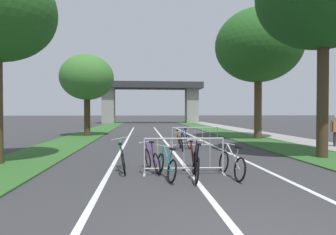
{
  "coord_description": "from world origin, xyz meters",
  "views": [
    {
      "loc": [
        -1.39,
        -3.32,
        1.78
      ],
      "look_at": [
        0.22,
        13.9,
        1.45
      ],
      "focal_mm": 29.67,
      "sensor_mm": 36.0,
      "label": 1
    }
  ],
  "objects_px": {
    "tree_right_pine_near": "(258,46)",
    "crowd_barrier_second": "(195,138)",
    "tree_left_oak_near": "(87,78)",
    "bicycle_black_5": "(196,165)",
    "bicycle_red_0": "(193,159)",
    "bicycle_teal_4": "(166,166)",
    "bicycle_green_7": "(123,159)",
    "bicycle_purple_3": "(152,159)",
    "bicycle_blue_1": "(186,140)",
    "bicycle_silver_2": "(231,164)",
    "crowd_barrier_nearest": "(184,156)",
    "bicycle_orange_6": "(180,142)"
  },
  "relations": [
    {
      "from": "crowd_barrier_nearest",
      "to": "bicycle_purple_3",
      "type": "xyz_separation_m",
      "value": [
        -0.9,
        0.54,
        -0.16
      ]
    },
    {
      "from": "bicycle_red_0",
      "to": "bicycle_green_7",
      "type": "xyz_separation_m",
      "value": [
        -2.1,
        0.16,
        -0.02
      ]
    },
    {
      "from": "crowd_barrier_second",
      "to": "bicycle_blue_1",
      "type": "distance_m",
      "value": 0.56
    },
    {
      "from": "tree_left_oak_near",
      "to": "bicycle_orange_6",
      "type": "distance_m",
      "value": 10.54
    },
    {
      "from": "crowd_barrier_nearest",
      "to": "bicycle_green_7",
      "type": "xyz_separation_m",
      "value": [
        -1.76,
        0.57,
        -0.15
      ]
    },
    {
      "from": "bicycle_teal_4",
      "to": "bicycle_blue_1",
      "type": "bearing_deg",
      "value": 64.41
    },
    {
      "from": "tree_left_oak_near",
      "to": "crowd_barrier_nearest",
      "type": "height_order",
      "value": "tree_left_oak_near"
    },
    {
      "from": "tree_left_oak_near",
      "to": "crowd_barrier_second",
      "type": "height_order",
      "value": "tree_left_oak_near"
    },
    {
      "from": "bicycle_black_5",
      "to": "bicycle_green_7",
      "type": "distance_m",
      "value": 2.29
    },
    {
      "from": "crowd_barrier_second",
      "to": "bicycle_silver_2",
      "type": "relative_size",
      "value": 1.34
    },
    {
      "from": "crowd_barrier_nearest",
      "to": "bicycle_green_7",
      "type": "relative_size",
      "value": 1.39
    },
    {
      "from": "bicycle_silver_2",
      "to": "bicycle_red_0",
      "type": "bearing_deg",
      "value": 132.07
    },
    {
      "from": "bicycle_silver_2",
      "to": "bicycle_teal_4",
      "type": "bearing_deg",
      "value": 174.31
    },
    {
      "from": "bicycle_teal_4",
      "to": "bicycle_black_5",
      "type": "xyz_separation_m",
      "value": [
        0.79,
        -0.15,
        0.04
      ]
    },
    {
      "from": "bicycle_silver_2",
      "to": "bicycle_green_7",
      "type": "xyz_separation_m",
      "value": [
        -3.01,
        1.01,
        0.01
      ]
    },
    {
      "from": "bicycle_green_7",
      "to": "bicycle_purple_3",
      "type": "bearing_deg",
      "value": -6.09
    },
    {
      "from": "bicycle_red_0",
      "to": "bicycle_silver_2",
      "type": "distance_m",
      "value": 1.24
    },
    {
      "from": "bicycle_purple_3",
      "to": "bicycle_red_0",
      "type": "bearing_deg",
      "value": -19.23
    },
    {
      "from": "tree_right_pine_near",
      "to": "bicycle_silver_2",
      "type": "distance_m",
      "value": 12.91
    },
    {
      "from": "crowd_barrier_second",
      "to": "bicycle_purple_3",
      "type": "distance_m",
      "value": 5.55
    },
    {
      "from": "bicycle_silver_2",
      "to": "bicycle_orange_6",
      "type": "distance_m",
      "value": 5.64
    },
    {
      "from": "tree_right_pine_near",
      "to": "bicycle_green_7",
      "type": "xyz_separation_m",
      "value": [
        -8.19,
        -9.31,
        -5.77
      ]
    },
    {
      "from": "tree_right_pine_near",
      "to": "crowd_barrier_second",
      "type": "height_order",
      "value": "tree_right_pine_near"
    },
    {
      "from": "bicycle_teal_4",
      "to": "bicycle_black_5",
      "type": "distance_m",
      "value": 0.8
    },
    {
      "from": "bicycle_blue_1",
      "to": "bicycle_black_5",
      "type": "height_order",
      "value": "bicycle_blue_1"
    },
    {
      "from": "crowd_barrier_nearest",
      "to": "tree_left_oak_near",
      "type": "bearing_deg",
      "value": 111.77
    },
    {
      "from": "tree_right_pine_near",
      "to": "bicycle_silver_2",
      "type": "relative_size",
      "value": 4.95
    },
    {
      "from": "bicycle_teal_4",
      "to": "bicycle_green_7",
      "type": "relative_size",
      "value": 1.01
    },
    {
      "from": "tree_right_pine_near",
      "to": "bicycle_teal_4",
      "type": "distance_m",
      "value": 13.72
    },
    {
      "from": "bicycle_green_7",
      "to": "bicycle_teal_4",
      "type": "bearing_deg",
      "value": -43.21
    },
    {
      "from": "tree_right_pine_near",
      "to": "bicycle_red_0",
      "type": "bearing_deg",
      "value": -122.78
    },
    {
      "from": "bicycle_red_0",
      "to": "bicycle_black_5",
      "type": "relative_size",
      "value": 0.99
    },
    {
      "from": "tree_left_oak_near",
      "to": "bicycle_red_0",
      "type": "distance_m",
      "value": 14.34
    },
    {
      "from": "bicycle_blue_1",
      "to": "bicycle_red_0",
      "type": "bearing_deg",
      "value": -102.62
    },
    {
      "from": "tree_left_oak_near",
      "to": "bicycle_teal_4",
      "type": "height_order",
      "value": "tree_left_oak_near"
    },
    {
      "from": "bicycle_black_5",
      "to": "bicycle_green_7",
      "type": "relative_size",
      "value": 1.03
    },
    {
      "from": "bicycle_silver_2",
      "to": "bicycle_teal_4",
      "type": "height_order",
      "value": "bicycle_silver_2"
    },
    {
      "from": "bicycle_red_0",
      "to": "bicycle_silver_2",
      "type": "bearing_deg",
      "value": -34.99
    },
    {
      "from": "tree_left_oak_near",
      "to": "bicycle_black_5",
      "type": "xyz_separation_m",
      "value": [
        5.44,
        -13.61,
        -3.92
      ]
    },
    {
      "from": "bicycle_red_0",
      "to": "bicycle_green_7",
      "type": "bearing_deg",
      "value": -176.32
    },
    {
      "from": "tree_left_oak_near",
      "to": "bicycle_black_5",
      "type": "height_order",
      "value": "tree_left_oak_near"
    },
    {
      "from": "crowd_barrier_second",
      "to": "bicycle_black_5",
      "type": "height_order",
      "value": "crowd_barrier_second"
    },
    {
      "from": "tree_right_pine_near",
      "to": "bicycle_purple_3",
      "type": "xyz_separation_m",
      "value": [
        -7.33,
        -9.34,
        -5.78
      ]
    },
    {
      "from": "tree_left_oak_near",
      "to": "bicycle_silver_2",
      "type": "height_order",
      "value": "tree_left_oak_near"
    },
    {
      "from": "bicycle_purple_3",
      "to": "bicycle_teal_4",
      "type": "distance_m",
      "value": 1.01
    },
    {
      "from": "bicycle_purple_3",
      "to": "bicycle_black_5",
      "type": "distance_m",
      "value": 1.58
    },
    {
      "from": "bicycle_red_0",
      "to": "bicycle_teal_4",
      "type": "relative_size",
      "value": 1.01
    },
    {
      "from": "bicycle_blue_1",
      "to": "bicycle_black_5",
      "type": "distance_m",
      "value": 6.56
    },
    {
      "from": "bicycle_red_0",
      "to": "bicycle_teal_4",
      "type": "bearing_deg",
      "value": -129.34
    },
    {
      "from": "crowd_barrier_second",
      "to": "tree_left_oak_near",
      "type": "bearing_deg",
      "value": 131.57
    }
  ]
}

